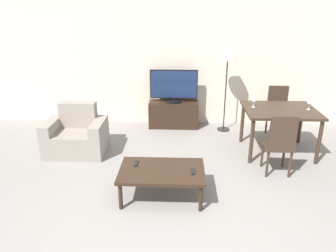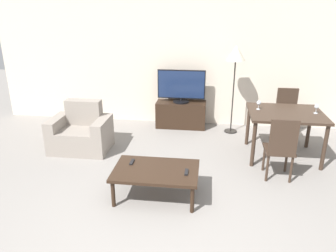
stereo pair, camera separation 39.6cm
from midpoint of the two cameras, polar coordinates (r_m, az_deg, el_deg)
The scene contains 13 objects.
wall_back at distance 6.65m, azimuth 4.61°, elevation 11.72°, with size 7.73×0.06×2.70m.
armchair at distance 5.72m, azimuth -12.98°, elevation -1.27°, with size 0.97×0.69×0.82m.
tv_stand at distance 6.64m, azimuth 3.97°, elevation 2.00°, with size 0.98×0.42×0.52m.
tv at distance 6.48m, azimuth 4.10°, elevation 6.88°, with size 0.94×0.32×0.65m.
coffee_table at distance 4.21m, azimuth 0.60°, elevation -8.08°, with size 1.08×0.71×0.39m.
dining_table at distance 5.57m, azimuth 21.71°, elevation 1.34°, with size 1.15×0.96×0.76m.
dining_chair_near at distance 4.86m, azimuth 21.28°, elevation -3.38°, with size 0.40×0.40×0.93m.
dining_chair_far at distance 6.40m, azimuth 21.66°, elevation 2.22°, with size 0.40×0.40×0.93m.
floor_lamp at distance 6.21m, azimuth 13.56°, elevation 11.57°, with size 0.35×0.35×1.67m.
remote_primary at distance 4.36m, azimuth -3.71°, elevation -6.30°, with size 0.04×0.15×0.02m.
remote_secondary at distance 4.13m, azimuth 6.00°, elevation -8.04°, with size 0.04×0.15×0.02m.
wine_glass_left at distance 5.64m, azimuth 26.32°, elevation 2.94°, with size 0.07×0.07×0.15m.
wine_glass_center at distance 5.50m, azimuth 17.53°, elevation 3.75°, with size 0.07×0.07×0.15m.
Camera 2 is at (0.51, -2.55, 2.37)m, focal length 35.00 mm.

